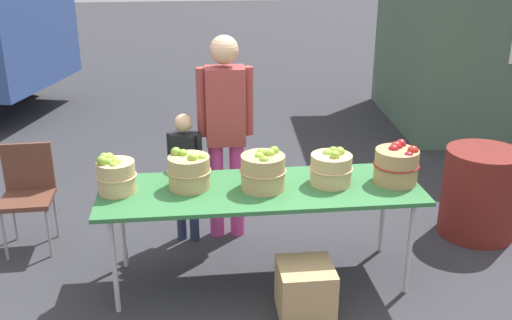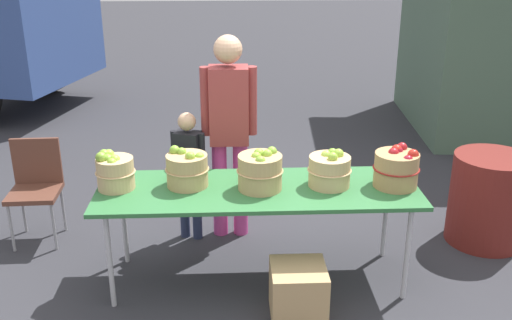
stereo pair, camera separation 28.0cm
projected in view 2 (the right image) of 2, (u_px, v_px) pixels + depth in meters
ground_plane at (258, 278)px, 4.47m from camera, size 40.00×40.00×0.00m
market_table at (258, 193)px, 4.22m from camera, size 2.30×0.76×0.75m
apple_basket_green_0 at (115, 171)px, 4.15m from camera, size 0.28×0.28×0.29m
apple_basket_green_1 at (187, 169)px, 4.20m from camera, size 0.32×0.32×0.29m
apple_basket_green_2 at (260, 171)px, 4.15m from camera, size 0.33×0.33×0.29m
apple_basket_green_3 at (330, 170)px, 4.20m from camera, size 0.32×0.32×0.27m
apple_basket_red_0 at (397, 168)px, 4.19m from camera, size 0.33×0.33×0.30m
vendor_adult at (229, 122)px, 4.79m from camera, size 0.46×0.23×1.72m
child_customer at (189, 166)px, 4.85m from camera, size 0.28×0.20×1.12m
folding_chair at (36, 182)px, 4.91m from camera, size 0.41×0.41×0.86m
trash_barrel at (488, 199)px, 4.90m from camera, size 0.64×0.64×0.76m
produce_crate at (298, 292)px, 3.98m from camera, size 0.37×0.37×0.37m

